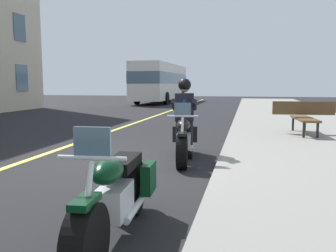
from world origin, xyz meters
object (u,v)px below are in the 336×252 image
Objects in this scene: motorcycle_main at (184,139)px; motorcycle_parked at (116,196)px; rider_main at (184,111)px; bus_far at (161,81)px; bench_sidewalk at (304,115)px.

motorcycle_parked is (3.96, -0.02, 0.00)m from motorcycle_main.
bus_far reaches higher than rider_main.
bus_far is 6.04× the size of bench_sidewalk.
motorcycle_main is 23.63m from bus_far.
motorcycle_main is 3.96m from motorcycle_parked.
bus_far is (-22.59, -6.08, 0.84)m from rider_main.
motorcycle_main is 1.21× the size of bench_sidewalk.
bus_far is (-22.78, -6.11, 1.42)m from motorcycle_main.
rider_main reaches higher than motorcycle_parked.
motorcycle_main reaches higher than bench_sidewalk.
bus_far is at bearing -165.00° from motorcycle_main.
bus_far reaches higher than bench_sidewalk.
bus_far is at bearing -154.58° from bench_sidewalk.
bench_sidewalk is (-3.52, 2.99, -0.32)m from rider_main.
motorcycle_main is 0.20× the size of bus_far.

